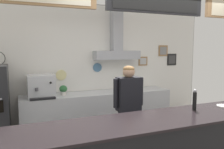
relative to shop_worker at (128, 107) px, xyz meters
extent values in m
cube|color=gray|center=(-0.03, 1.66, 0.57)|extent=(5.62, 0.12, 2.84)
cube|color=white|center=(-0.03, 1.60, 0.57)|extent=(5.58, 0.01, 2.80)
cylinder|color=beige|center=(-0.85, 1.58, 0.42)|extent=(0.23, 0.02, 0.23)
cylinder|color=teal|center=(-0.02, 1.58, 0.57)|extent=(0.21, 0.02, 0.21)
cylinder|color=beige|center=(0.77, 1.58, 0.37)|extent=(0.27, 0.02, 0.27)
cube|color=#997047|center=(1.19, 1.58, 0.69)|extent=(0.25, 0.02, 0.22)
cube|color=#B8B8B8|center=(1.19, 1.57, 0.69)|extent=(0.18, 0.01, 0.16)
cube|color=#997047|center=(1.78, 1.58, 0.94)|extent=(0.27, 0.02, 0.27)
cube|color=gray|center=(1.78, 1.57, 0.94)|extent=(0.19, 0.01, 0.20)
cube|color=black|center=(2.06, 1.58, 0.71)|extent=(0.28, 0.02, 0.30)
cube|color=#3D3D3D|center=(2.06, 1.57, 0.71)|extent=(0.20, 0.01, 0.22)
cube|color=#A3A5AD|center=(0.41, 1.45, 0.85)|extent=(1.08, 0.30, 0.20)
cube|color=#A3A5AD|center=(0.41, 1.48, 1.44)|extent=(0.24, 0.24, 0.99)
cube|color=black|center=(-0.03, -1.18, 0.16)|extent=(4.91, 0.74, 0.03)
cube|color=#B7BABF|center=(-0.09, 1.26, -0.40)|extent=(3.29, 0.64, 0.89)
cube|color=#929499|center=(-0.09, 1.26, -0.69)|extent=(3.13, 0.59, 0.02)
cube|color=#232328|center=(0.00, 0.00, -0.45)|extent=(0.30, 0.21, 0.80)
cube|color=black|center=(0.00, 0.00, 0.24)|extent=(0.40, 0.23, 0.57)
cylinder|color=black|center=(0.24, 0.00, 0.26)|extent=(0.08, 0.08, 0.49)
cylinder|color=black|center=(-0.24, 0.00, 0.26)|extent=(0.08, 0.08, 0.49)
sphere|color=tan|center=(0.00, 0.00, 0.61)|extent=(0.20, 0.20, 0.20)
ellipsoid|color=olive|center=(0.00, 0.00, 0.66)|extent=(0.19, 0.19, 0.11)
cube|color=silver|center=(-1.31, 1.24, 0.26)|extent=(0.52, 0.43, 0.45)
cylinder|color=#4C4C51|center=(-1.41, 1.00, 0.24)|extent=(0.06, 0.06, 0.06)
cube|color=black|center=(-1.31, 0.99, 0.06)|extent=(0.47, 0.10, 0.04)
sphere|color=black|center=(-1.15, 1.01, 0.35)|extent=(0.04, 0.04, 0.04)
cylinder|color=beige|center=(-0.87, 1.27, 0.08)|extent=(0.12, 0.12, 0.08)
ellipsoid|color=#2D6638|center=(-0.87, 1.27, 0.17)|extent=(0.16, 0.16, 0.14)
cylinder|color=#9E563D|center=(0.76, 1.23, 0.07)|extent=(0.12, 0.12, 0.07)
ellipsoid|color=#387A3D|center=(0.76, 1.23, 0.17)|extent=(0.18, 0.18, 0.16)
cylinder|color=black|center=(0.46, -1.06, 0.30)|extent=(0.05, 0.05, 0.24)
sphere|color=gray|center=(0.46, -1.06, 0.44)|extent=(0.05, 0.05, 0.05)
cylinder|color=white|center=(0.99, -1.07, 0.18)|extent=(0.20, 0.20, 0.01)
camera|label=1|loc=(-1.71, -3.43, 1.00)|focal=36.80mm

